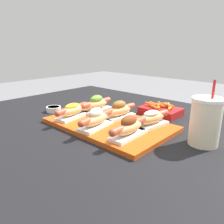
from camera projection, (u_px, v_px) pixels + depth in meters
patio_table at (107, 191)px, 1.07m from camera, size 1.47×1.13×0.72m
serving_tray at (109, 124)px, 0.91m from camera, size 0.51×0.32×0.02m
hot_dog_0 at (72, 111)px, 0.95m from camera, size 0.09×0.20×0.06m
hot_dog_1 at (96, 119)px, 0.84m from camera, size 0.08×0.20×0.08m
hot_dog_2 at (129, 127)px, 0.75m from camera, size 0.07×0.20×0.08m
hot_dog_3 at (96, 104)px, 1.05m from camera, size 0.07×0.20×0.08m
hot_dog_4 at (119, 110)px, 0.95m from camera, size 0.07×0.20×0.08m
hot_dog_5 at (151, 119)px, 0.85m from camera, size 0.08×0.20×0.07m
sauce_bowl at (54, 109)px, 1.11m from camera, size 0.07×0.07×0.03m
drink_cup at (205, 122)px, 0.72m from camera, size 0.10×0.10×0.22m
fries_basket at (161, 111)px, 1.06m from camera, size 0.18×0.13×0.06m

